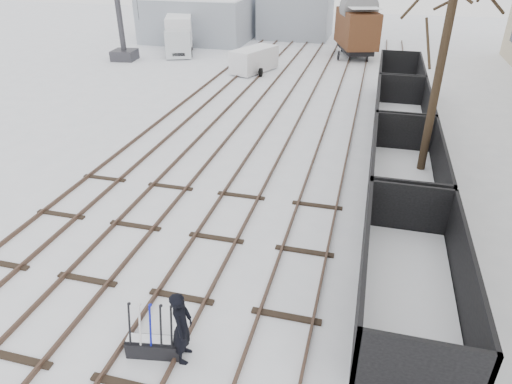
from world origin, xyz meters
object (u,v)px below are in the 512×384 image
at_px(ground_frame, 154,345).
at_px(lorry, 179,34).
at_px(worker, 182,327).
at_px(crane, 122,29).
at_px(panel_van, 254,60).
at_px(box_van_wagon, 357,27).
at_px(freight_wagon_a, 408,295).

height_order(ground_frame, lorry, lorry).
height_order(worker, crane, crane).
height_order(ground_frame, panel_van, panel_van).
xyz_separation_m(box_van_wagon, panel_van, (-7.03, -7.28, -1.50)).
bearing_deg(panel_van, freight_wagon_a, -44.81).
bearing_deg(box_van_wagon, worker, -110.32).
bearing_deg(ground_frame, crane, 110.28).
bearing_deg(freight_wagon_a, worker, -154.33).
distance_m(freight_wagon_a, lorry, 34.88).
xyz_separation_m(box_van_wagon, crane, (-18.55, -5.99, 0.02)).
height_order(worker, panel_van, worker).
relative_size(box_van_wagon, crane, 0.65).
bearing_deg(crane, worker, -65.10).
height_order(ground_frame, crane, crane).
bearing_deg(lorry, ground_frame, -88.70).
height_order(ground_frame, box_van_wagon, box_van_wagon).
xyz_separation_m(worker, crane, (-16.86, 28.11, 1.47)).
xyz_separation_m(ground_frame, panel_van, (-4.59, 26.92, 0.64)).
bearing_deg(crane, panel_van, -12.46).
height_order(lorry, crane, crane).
bearing_deg(freight_wagon_a, panel_van, 113.21).
bearing_deg(lorry, panel_van, -52.22).
height_order(freight_wagon_a, panel_van, freight_wagon_a).
relative_size(worker, lorry, 0.28).
xyz_separation_m(worker, box_van_wagon, (1.69, 34.10, 1.45)).
bearing_deg(freight_wagon_a, ground_frame, -156.44).
relative_size(freight_wagon_a, panel_van, 1.42).
xyz_separation_m(ground_frame, worker, (0.75, 0.10, 0.69)).
bearing_deg(worker, lorry, 13.84).
bearing_deg(crane, box_van_wagon, 11.83).
height_order(worker, freight_wagon_a, freight_wagon_a).
bearing_deg(worker, ground_frame, 88.39).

